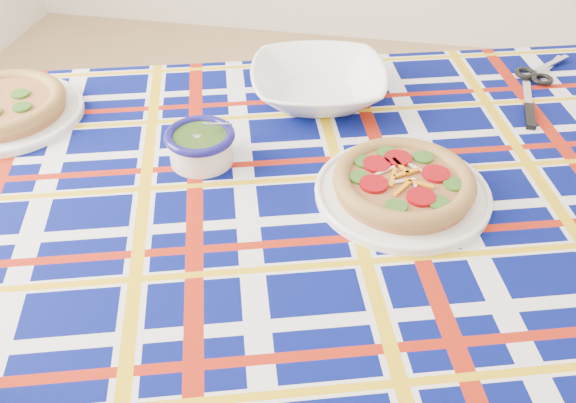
% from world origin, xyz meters
% --- Properties ---
extents(floor, '(4.00, 4.00, 0.00)m').
position_xyz_m(floor, '(0.00, 0.00, 0.00)').
color(floor, tan).
rests_on(floor, ground).
extents(dining_table, '(1.93, 1.50, 0.79)m').
position_xyz_m(dining_table, '(-0.09, -0.42, 0.72)').
color(dining_table, brown).
rests_on(dining_table, floor).
extents(tablecloth, '(1.97, 1.55, 0.11)m').
position_xyz_m(tablecloth, '(-0.09, -0.42, 0.74)').
color(tablecloth, '#040B53').
rests_on(tablecloth, dining_table).
extents(main_focaccia_plate, '(0.39, 0.39, 0.06)m').
position_xyz_m(main_focaccia_plate, '(0.09, -0.38, 0.83)').
color(main_focaccia_plate, '#9A5F36').
rests_on(main_focaccia_plate, tablecloth).
extents(pesto_bowl, '(0.15, 0.15, 0.08)m').
position_xyz_m(pesto_bowl, '(-0.29, -0.34, 0.84)').
color(pesto_bowl, '#1D370F').
rests_on(pesto_bowl, tablecloth).
extents(serving_bowl, '(0.35, 0.35, 0.07)m').
position_xyz_m(serving_bowl, '(-0.11, -0.07, 0.84)').
color(serving_bowl, white).
rests_on(serving_bowl, tablecloth).
extents(second_focaccia_plate, '(0.38, 0.38, 0.06)m').
position_xyz_m(second_focaccia_plate, '(-0.74, -0.27, 0.83)').
color(second_focaccia_plate, '#9A5F36').
rests_on(second_focaccia_plate, tablecloth).
extents(table_knife, '(0.03, 0.24, 0.01)m').
position_xyz_m(table_knife, '(0.35, 0.04, 0.81)').
color(table_knife, silver).
rests_on(table_knife, tablecloth).
extents(kitchen_scissors, '(0.19, 0.22, 0.02)m').
position_xyz_m(kitchen_scissors, '(0.41, 0.18, 0.81)').
color(kitchen_scissors, silver).
rests_on(kitchen_scissors, tablecloth).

